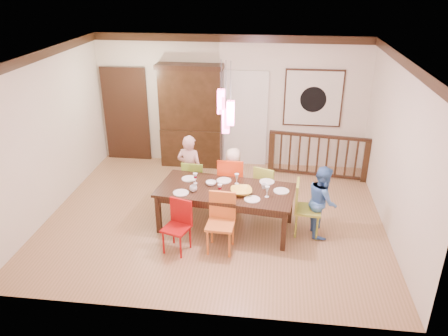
# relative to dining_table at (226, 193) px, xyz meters

# --- Properties ---
(floor) EXTENTS (6.00, 6.00, 0.00)m
(floor) POSITION_rel_dining_table_xyz_m (-0.24, 0.36, -0.67)
(floor) COLOR #99724A
(floor) RESTS_ON ground
(ceiling) EXTENTS (6.00, 6.00, 0.00)m
(ceiling) POSITION_rel_dining_table_xyz_m (-0.24, 0.36, 2.23)
(ceiling) COLOR white
(ceiling) RESTS_ON wall_back
(wall_back) EXTENTS (6.00, 0.00, 6.00)m
(wall_back) POSITION_rel_dining_table_xyz_m (-0.24, 2.86, 0.78)
(wall_back) COLOR silver
(wall_back) RESTS_ON floor
(wall_left) EXTENTS (0.00, 5.00, 5.00)m
(wall_left) POSITION_rel_dining_table_xyz_m (-3.24, 0.36, 0.78)
(wall_left) COLOR silver
(wall_left) RESTS_ON floor
(wall_right) EXTENTS (0.00, 5.00, 5.00)m
(wall_right) POSITION_rel_dining_table_xyz_m (2.76, 0.36, 0.78)
(wall_right) COLOR silver
(wall_right) RESTS_ON floor
(crown_molding) EXTENTS (6.00, 5.00, 0.16)m
(crown_molding) POSITION_rel_dining_table_xyz_m (-0.24, 0.36, 2.15)
(crown_molding) COLOR black
(crown_molding) RESTS_ON wall_back
(panel_door) EXTENTS (1.04, 0.07, 2.24)m
(panel_door) POSITION_rel_dining_table_xyz_m (-2.64, 2.81, 0.38)
(panel_door) COLOR black
(panel_door) RESTS_ON wall_back
(white_doorway) EXTENTS (0.97, 0.05, 2.22)m
(white_doorway) POSITION_rel_dining_table_xyz_m (0.11, 2.82, 0.38)
(white_doorway) COLOR silver
(white_doorway) RESTS_ON wall_back
(painting) EXTENTS (1.25, 0.06, 1.25)m
(painting) POSITION_rel_dining_table_xyz_m (1.56, 2.82, 0.93)
(painting) COLOR black
(painting) RESTS_ON wall_back
(pendant_cluster) EXTENTS (0.27, 0.21, 1.14)m
(pendant_cluster) POSITION_rel_dining_table_xyz_m (0.00, -0.00, 1.43)
(pendant_cluster) COLOR #FF4C91
(pendant_cluster) RESTS_ON ceiling
(dining_table) EXTENTS (2.40, 1.33, 0.75)m
(dining_table) POSITION_rel_dining_table_xyz_m (0.00, 0.00, 0.00)
(dining_table) COLOR black
(dining_table) RESTS_ON floor
(chair_far_left) EXTENTS (0.43, 0.43, 0.89)m
(chair_far_left) POSITION_rel_dining_table_xyz_m (-0.69, 0.83, -0.16)
(chair_far_left) COLOR #7EA82F
(chair_far_left) RESTS_ON floor
(chair_far_mid) EXTENTS (0.48, 0.48, 1.04)m
(chair_far_mid) POSITION_rel_dining_table_xyz_m (0.02, 0.74, -0.08)
(chair_far_mid) COLOR red
(chair_far_mid) RESTS_ON floor
(chair_far_right) EXTENTS (0.51, 0.51, 0.88)m
(chair_far_right) POSITION_rel_dining_table_xyz_m (0.68, 0.79, -0.17)
(chair_far_right) COLOR #9AAF37
(chair_far_right) RESTS_ON floor
(chair_near_left) EXTENTS (0.48, 0.48, 0.85)m
(chair_near_left) POSITION_rel_dining_table_xyz_m (-0.69, -0.79, -0.19)
(chair_near_left) COLOR #9D0B0C
(chair_near_left) RESTS_ON floor
(chair_near_mid) EXTENTS (0.45, 0.45, 0.95)m
(chair_near_mid) POSITION_rel_dining_table_xyz_m (-0.00, -0.68, -0.13)
(chair_near_mid) COLOR orange
(chair_near_mid) RESTS_ON floor
(chair_end_right) EXTENTS (0.47, 0.47, 0.95)m
(chair_end_right) POSITION_rel_dining_table_xyz_m (1.39, -0.03, -0.13)
(chair_end_right) COLOR #97A032
(chair_end_right) RESTS_ON floor
(china_hutch) EXTENTS (1.45, 0.46, 2.30)m
(china_hutch) POSITION_rel_dining_table_xyz_m (-1.09, 2.65, 0.48)
(china_hutch) COLOR black
(china_hutch) RESTS_ON floor
(balustrade) EXTENTS (2.13, 0.36, 0.96)m
(balustrade) POSITION_rel_dining_table_xyz_m (1.72, 2.31, -0.17)
(balustrade) COLOR black
(balustrade) RESTS_ON floor
(person_far_left) EXTENTS (0.57, 0.44, 1.38)m
(person_far_left) POSITION_rel_dining_table_xyz_m (-0.78, 0.82, 0.02)
(person_far_left) COLOR beige
(person_far_left) RESTS_ON floor
(person_far_mid) EXTENTS (0.64, 0.50, 1.15)m
(person_far_mid) POSITION_rel_dining_table_xyz_m (0.04, 0.82, -0.10)
(person_far_mid) COLOR beige
(person_far_mid) RESTS_ON floor
(person_end_right) EXTENTS (0.52, 0.64, 1.23)m
(person_end_right) POSITION_rel_dining_table_xyz_m (1.62, 0.03, -0.06)
(person_end_right) COLOR #4578C3
(person_end_right) RESTS_ON floor
(serving_bowl) EXTENTS (0.42, 0.42, 0.09)m
(serving_bowl) POSITION_rel_dining_table_xyz_m (0.28, -0.14, 0.12)
(serving_bowl) COLOR yellow
(serving_bowl) RESTS_ON dining_table
(small_bowl) EXTENTS (0.24, 0.24, 0.06)m
(small_bowl) POSITION_rel_dining_table_xyz_m (-0.27, 0.12, 0.11)
(small_bowl) COLOR white
(small_bowl) RESTS_ON dining_table
(cup_left) EXTENTS (0.16, 0.16, 0.10)m
(cup_left) POSITION_rel_dining_table_xyz_m (-0.52, -0.15, 0.13)
(cup_left) COLOR silver
(cup_left) RESTS_ON dining_table
(cup_right) EXTENTS (0.11, 0.11, 0.09)m
(cup_right) POSITION_rel_dining_table_xyz_m (0.64, 0.09, 0.12)
(cup_right) COLOR silver
(cup_right) RESTS_ON dining_table
(plate_far_left) EXTENTS (0.26, 0.26, 0.01)m
(plate_far_left) POSITION_rel_dining_table_xyz_m (-0.69, 0.30, 0.08)
(plate_far_left) COLOR white
(plate_far_left) RESTS_ON dining_table
(plate_far_mid) EXTENTS (0.26, 0.26, 0.01)m
(plate_far_mid) POSITION_rel_dining_table_xyz_m (-0.07, 0.30, 0.08)
(plate_far_mid) COLOR white
(plate_far_mid) RESTS_ON dining_table
(plate_far_right) EXTENTS (0.26, 0.26, 0.01)m
(plate_far_right) POSITION_rel_dining_table_xyz_m (0.68, 0.34, 0.08)
(plate_far_right) COLOR white
(plate_far_right) RESTS_ON dining_table
(plate_near_left) EXTENTS (0.26, 0.26, 0.01)m
(plate_near_left) POSITION_rel_dining_table_xyz_m (-0.72, -0.24, 0.08)
(plate_near_left) COLOR white
(plate_near_left) RESTS_ON dining_table
(plate_near_mid) EXTENTS (0.26, 0.26, 0.01)m
(plate_near_mid) POSITION_rel_dining_table_xyz_m (0.47, -0.33, 0.08)
(plate_near_mid) COLOR white
(plate_near_mid) RESTS_ON dining_table
(plate_end_right) EXTENTS (0.26, 0.26, 0.01)m
(plate_end_right) POSITION_rel_dining_table_xyz_m (0.93, 0.02, 0.08)
(plate_end_right) COLOR white
(plate_end_right) RESTS_ON dining_table
(wine_glass_a) EXTENTS (0.08, 0.08, 0.19)m
(wine_glass_a) POSITION_rel_dining_table_xyz_m (-0.55, 0.15, 0.17)
(wine_glass_a) COLOR #590C19
(wine_glass_a) RESTS_ON dining_table
(wine_glass_b) EXTENTS (0.08, 0.08, 0.19)m
(wine_glass_b) POSITION_rel_dining_table_xyz_m (0.17, 0.21, 0.17)
(wine_glass_b) COLOR silver
(wine_glass_b) RESTS_ON dining_table
(wine_glass_c) EXTENTS (0.08, 0.08, 0.19)m
(wine_glass_c) POSITION_rel_dining_table_xyz_m (-0.07, -0.22, 0.17)
(wine_glass_c) COLOR #590C19
(wine_glass_c) RESTS_ON dining_table
(wine_glass_d) EXTENTS (0.08, 0.08, 0.19)m
(wine_glass_d) POSITION_rel_dining_table_xyz_m (0.70, -0.20, 0.17)
(wine_glass_d) COLOR silver
(wine_glass_d) RESTS_ON dining_table
(napkin) EXTENTS (0.18, 0.14, 0.01)m
(napkin) POSITION_rel_dining_table_xyz_m (-0.04, -0.35, 0.08)
(napkin) COLOR #D83359
(napkin) RESTS_ON dining_table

